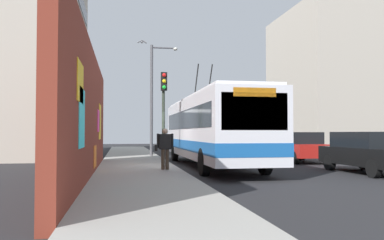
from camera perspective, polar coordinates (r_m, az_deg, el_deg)
The scene contains 11 objects.
ground_plane at distance 17.32m, azimuth -2.53°, elevation -6.96°, with size 80.00×80.00×0.00m, color #232326.
sidewalk_slab at distance 17.18m, azimuth -7.87°, elevation -6.73°, with size 48.00×3.20×0.15m, color #9E9B93.
graffiti_wall at distance 13.73m, azimuth -14.58°, elevation 0.78°, with size 15.14×0.32×4.32m.
building_far_left at distance 29.28m, azimuth -23.92°, elevation 10.17°, with size 12.84×8.19×15.13m.
building_far_right at distance 38.10m, azimuth 20.48°, elevation 5.15°, with size 10.59×10.02×12.24m.
city_bus at distance 18.39m, azimuth 2.70°, elevation -1.14°, with size 12.38×2.56×4.95m.
parked_car_black at distance 16.64m, azimuth 23.84°, elevation -4.13°, with size 4.43×1.78×1.58m.
parked_car_red at distance 21.88m, azimuth 15.02°, elevation -3.65°, with size 4.19×1.86×1.58m.
pedestrian_at_curb at distance 15.18m, azimuth -3.91°, elevation -3.70°, with size 0.22×0.71×1.56m.
traffic_light at distance 18.43m, azimuth -4.08°, elevation 2.62°, with size 0.49×0.28×4.21m.
street_lamp at distance 24.69m, azimuth -5.39°, elevation 3.98°, with size 0.44×1.71×6.83m.
Camera 1 is at (-17.10, 2.27, 1.53)m, focal length 37.28 mm.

